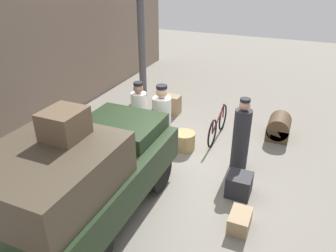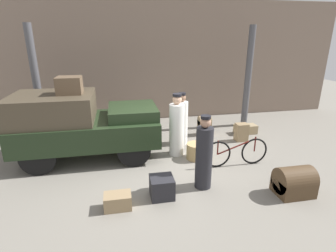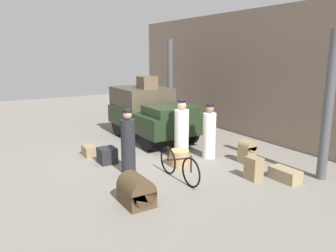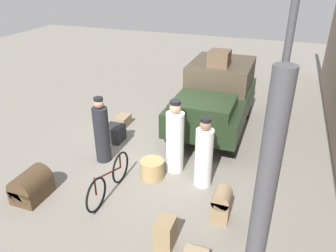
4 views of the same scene
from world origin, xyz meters
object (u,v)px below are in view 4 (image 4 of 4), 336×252
object	(u,v)px
wicker_basket	(152,169)
suitcase_small_leather	(31,186)
trunk_umber_medium	(123,121)
trunk_on_truck_roof	(219,58)
trunk_wicker_pale	(165,233)
porter_with_bicycle	(204,155)
trunk_large_brown	(115,133)
truck	(215,95)
bicycle	(109,180)
porter_standing_middle	(102,133)
porter_lifting_near_truck	(175,140)
trunk_barrel_dark	(221,204)

from	to	relation	value
wicker_basket	suitcase_small_leather	world-z (taller)	suitcase_small_leather
trunk_umber_medium	trunk_on_truck_roof	size ratio (longest dim) A/B	0.86
trunk_wicker_pale	porter_with_bicycle	bearing A→B (deg)	175.56
trunk_large_brown	trunk_wicker_pale	distance (m)	3.97
truck	trunk_wicker_pale	distance (m)	4.84
porter_with_bicycle	trunk_large_brown	bearing A→B (deg)	-111.59
bicycle	porter_with_bicycle	size ratio (longest dim) A/B	1.07
porter_standing_middle	trunk_large_brown	size ratio (longest dim) A/B	3.44
trunk_large_brown	trunk_umber_medium	world-z (taller)	trunk_large_brown
wicker_basket	porter_lifting_near_truck	world-z (taller)	porter_lifting_near_truck
trunk_wicker_pale	trunk_umber_medium	distance (m)	4.81
wicker_basket	porter_lifting_near_truck	xyz separation A→B (m)	(-0.46, 0.38, 0.58)
trunk_wicker_pale	wicker_basket	bearing A→B (deg)	-151.23
suitcase_small_leather	wicker_basket	bearing A→B (deg)	126.47
bicycle	trunk_on_truck_roof	size ratio (longest dim) A/B	2.83
trunk_barrel_dark	trunk_umber_medium	size ratio (longest dim) A/B	1.28
trunk_large_brown	trunk_wicker_pale	xyz separation A→B (m)	(3.01, 2.59, 0.06)
porter_with_bicycle	trunk_large_brown	size ratio (longest dim) A/B	3.35
bicycle	wicker_basket	xyz separation A→B (m)	(-0.87, 0.59, -0.15)
wicker_basket	trunk_on_truck_roof	world-z (taller)	trunk_on_truck_roof
porter_lifting_near_truck	trunk_on_truck_roof	size ratio (longest dim) A/B	2.87
bicycle	porter_standing_middle	size ratio (longest dim) A/B	1.04
trunk_large_brown	suitcase_small_leather	bearing A→B (deg)	-8.96
porter_with_bicycle	trunk_barrel_dark	xyz separation A→B (m)	(0.94, 0.60, -0.38)
bicycle	trunk_large_brown	world-z (taller)	bicycle
wicker_basket	porter_standing_middle	bearing A→B (deg)	-100.93
trunk_large_brown	trunk_on_truck_roof	world-z (taller)	trunk_on_truck_roof
porter_lifting_near_truck	trunk_barrel_dark	size ratio (longest dim) A/B	2.61
suitcase_small_leather	truck	bearing A→B (deg)	148.53
wicker_basket	suitcase_small_leather	xyz separation A→B (m)	(1.51, -2.04, 0.06)
porter_standing_middle	trunk_wicker_pale	distance (m)	3.17
bicycle	trunk_umber_medium	bearing A→B (deg)	-157.63
trunk_large_brown	suitcase_small_leather	distance (m)	2.76
trunk_wicker_pale	trunk_on_truck_roof	bearing A→B (deg)	-176.98
truck	trunk_umber_medium	world-z (taller)	truck
truck	porter_lifting_near_truck	bearing A→B (deg)	-7.67
porter_standing_middle	trunk_wicker_pale	size ratio (longest dim) A/B	2.91
porter_lifting_near_truck	trunk_umber_medium	world-z (taller)	porter_lifting_near_truck
porter_lifting_near_truck	suitcase_small_leather	size ratio (longest dim) A/B	2.34
wicker_basket	trunk_wicker_pale	size ratio (longest dim) A/B	0.94
porter_with_bicycle	trunk_large_brown	distance (m)	2.99
bicycle	trunk_wicker_pale	distance (m)	1.82
truck	trunk_on_truck_roof	world-z (taller)	trunk_on_truck_roof
truck	trunk_on_truck_roof	distance (m)	1.02
porter_standing_middle	truck	bearing A→B (deg)	142.28
porter_lifting_near_truck	porter_with_bicycle	bearing A→B (deg)	66.71
wicker_basket	suitcase_small_leather	bearing A→B (deg)	-53.53
trunk_large_brown	wicker_basket	bearing A→B (deg)	52.72
truck	porter_with_bicycle	size ratio (longest dim) A/B	2.30
trunk_large_brown	trunk_barrel_dark	distance (m)	3.90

